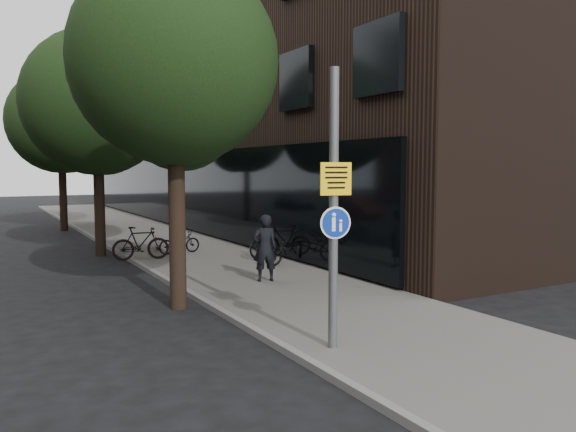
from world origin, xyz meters
TOP-DOWN VIEW (x-y plane):
  - ground at (0.00, 0.00)m, footprint 120.00×120.00m
  - sidewalk at (0.25, 10.00)m, footprint 4.50×60.00m
  - curb_edge at (-2.00, 10.00)m, footprint 0.15×60.00m
  - building_right_dark_brick at (8.50, 22.00)m, footprint 12.00×40.00m
  - street_tree_near at (-2.53, 4.64)m, footprint 4.40×4.40m
  - street_tree_mid at (-2.53, 13.14)m, footprint 5.00×5.00m
  - street_tree_far at (-2.53, 22.14)m, footprint 5.00×5.00m
  - signpost at (-1.36, 0.33)m, footprint 0.52×0.15m
  - pedestrian at (0.13, 5.69)m, footprint 0.72×0.57m
  - parked_bike_facade_near at (1.95, 7.64)m, footprint 1.92×0.96m
  - parked_bike_facade_far at (2.00, 9.19)m, footprint 1.78×1.07m
  - parked_bike_curb_near at (-0.30, 11.35)m, footprint 1.58×0.75m
  - parked_bike_curb_far at (-1.80, 10.67)m, footprint 1.84×0.76m

SIDE VIEW (x-z plane):
  - ground at x=0.00m, z-range 0.00..0.00m
  - sidewalk at x=0.25m, z-range 0.00..0.12m
  - curb_edge at x=-2.00m, z-range 0.00..0.13m
  - parked_bike_curb_near at x=-0.30m, z-range 0.12..0.92m
  - parked_bike_facade_near at x=1.95m, z-range 0.12..1.08m
  - parked_bike_facade_far at x=2.00m, z-range 0.12..1.15m
  - parked_bike_curb_far at x=-1.80m, z-range 0.12..1.19m
  - pedestrian at x=0.13m, z-range 0.12..1.86m
  - signpost at x=-1.36m, z-range 0.14..4.67m
  - street_tree_near at x=-2.53m, z-range 1.36..8.86m
  - street_tree_mid at x=-2.53m, z-range 1.21..9.01m
  - street_tree_far at x=-2.53m, z-range 1.21..9.01m
  - building_right_dark_brick at x=8.50m, z-range 0.00..18.00m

